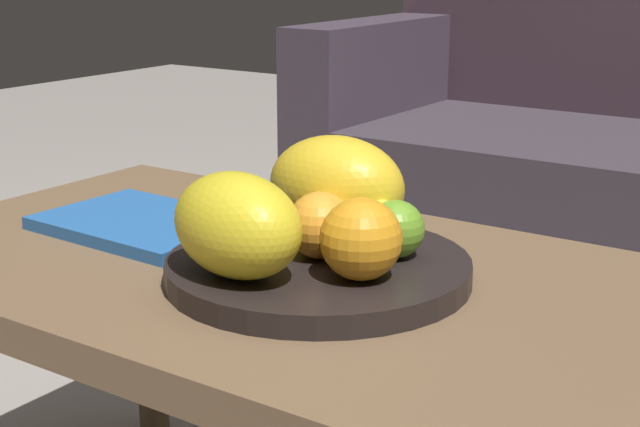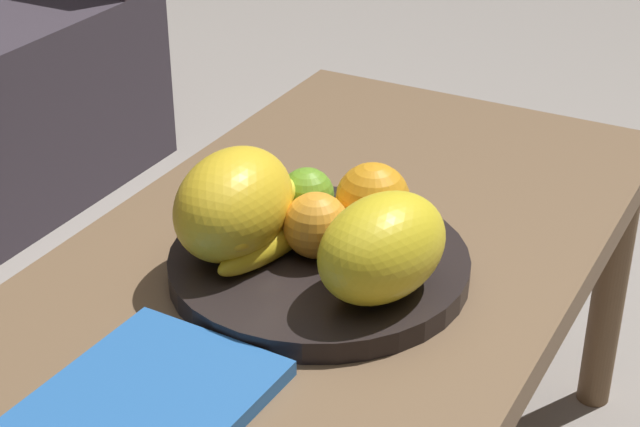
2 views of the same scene
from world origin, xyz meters
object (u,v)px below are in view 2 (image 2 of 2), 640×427
melon_large_front (234,204)px  banana_bunch (264,224)px  magazine (136,411)px  fruit_bowl (320,264)px  melon_smaller_beside (383,247)px  orange_left (317,224)px  coffee_table (306,310)px  apple_front (307,195)px  orange_front (373,200)px

melon_large_front → banana_bunch: 0.04m
magazine → fruit_bowl: bearing=-3.6°
fruit_bowl → magazine: size_ratio=1.31×
fruit_bowl → magazine: fruit_bowl is taller
melon_smaller_beside → orange_left: 0.10m
coffee_table → banana_bunch: (-0.02, 0.04, 0.11)m
coffee_table → apple_front: size_ratio=17.74×
coffee_table → magazine: (-0.29, 0.01, 0.06)m
fruit_bowl → banana_bunch: bearing=107.3°
orange_front → magazine: size_ratio=0.33×
melon_large_front → magazine: (-0.25, -0.05, -0.07)m
coffee_table → melon_smaller_beside: bearing=-108.3°
orange_left → banana_bunch: (-0.02, 0.05, -0.01)m
fruit_bowl → melon_smaller_beside: bearing=-112.7°
coffee_table → fruit_bowl: size_ratio=3.39×
banana_bunch → magazine: size_ratio=0.72×
fruit_bowl → apple_front: size_ratio=5.23×
coffee_table → fruit_bowl: 0.07m
coffee_table → melon_large_front: size_ratio=6.76×
melon_smaller_beside → orange_left: bearing=68.3°
melon_smaller_beside → apple_front: melon_smaller_beside is taller
apple_front → fruit_bowl: bearing=-141.3°
coffee_table → banana_bunch: bearing=111.0°
fruit_bowl → magazine: (-0.29, 0.03, -0.00)m
melon_large_front → fruit_bowl: bearing=-67.1°
magazine → melon_smaller_beside: bearing=-23.3°
fruit_bowl → banana_bunch: banana_bunch is taller
orange_front → magazine: 0.37m
orange_left → banana_bunch: 0.06m
coffee_table → apple_front: apple_front is taller
orange_front → apple_front: bearing=94.6°
melon_smaller_beside → orange_front: size_ratio=1.88×
orange_left → magazine: (-0.29, 0.03, -0.05)m
coffee_table → melon_smaller_beside: (-0.04, -0.11, 0.13)m
fruit_bowl → melon_large_front: 0.12m
fruit_bowl → orange_front: 0.09m
fruit_bowl → banana_bunch: 0.07m
orange_left → magazine: size_ratio=0.29×
banana_bunch → coffee_table: bearing=-69.0°
orange_front → melon_large_front: bearing=132.7°
melon_large_front → orange_front: melon_large_front is taller
apple_front → melon_smaller_beside: bearing=-125.5°
melon_large_front → magazine: bearing=-167.8°
melon_smaller_beside → magazine: melon_smaller_beside is taller
melon_smaller_beside → apple_front: size_ratio=2.50×
fruit_bowl → melon_smaller_beside: 0.12m
orange_front → banana_bunch: (-0.09, 0.09, -0.01)m
fruit_bowl → orange_front: bearing=-22.7°
apple_front → banana_bunch: apple_front is taller
apple_front → banana_bunch: bearing=174.2°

